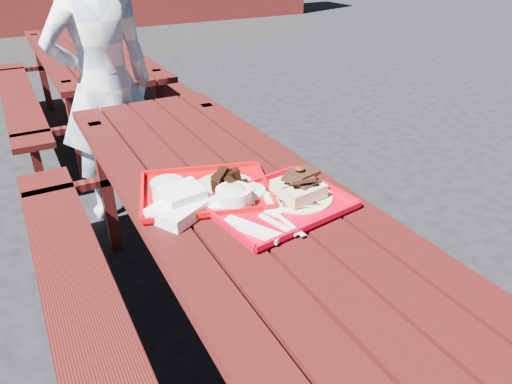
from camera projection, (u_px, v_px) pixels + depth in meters
ground at (240, 341)px, 2.00m from camera, size 60.00×60.00×0.00m
picnic_table_near at (237, 235)px, 1.73m from camera, size 1.41×2.40×0.75m
picnic_table_far at (89, 72)px, 3.88m from camera, size 1.41×2.40×0.75m
near_tray at (274, 197)px, 1.54m from camera, size 0.49×0.40×0.14m
far_tray at (204, 190)px, 1.60m from camera, size 0.53×0.47×0.08m
white_cloth at (181, 204)px, 1.49m from camera, size 0.24×0.22×0.08m
person at (105, 86)px, 2.59m from camera, size 0.62×0.44×1.63m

